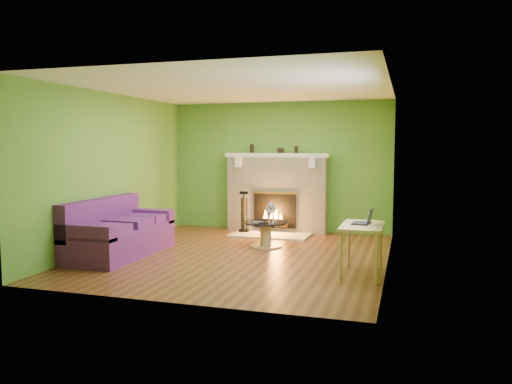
# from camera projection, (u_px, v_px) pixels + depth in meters

# --- Properties ---
(floor) EXTENTS (5.00, 5.00, 0.00)m
(floor) POSITION_uv_depth(u_px,v_px,m) (240.00, 255.00, 7.88)
(floor) COLOR #522817
(floor) RESTS_ON ground
(ceiling) EXTENTS (5.00, 5.00, 0.00)m
(ceiling) POSITION_uv_depth(u_px,v_px,m) (240.00, 88.00, 7.64)
(ceiling) COLOR white
(ceiling) RESTS_ON wall_back
(wall_back) EXTENTS (5.00, 0.00, 5.00)m
(wall_back) POSITION_uv_depth(u_px,v_px,m) (279.00, 167.00, 10.14)
(wall_back) COLOR #4D8A2D
(wall_back) RESTS_ON floor
(wall_front) EXTENTS (5.00, 0.00, 5.00)m
(wall_front) POSITION_uv_depth(u_px,v_px,m) (165.00, 185.00, 5.38)
(wall_front) COLOR #4D8A2D
(wall_front) RESTS_ON floor
(wall_left) EXTENTS (0.00, 5.00, 5.00)m
(wall_left) POSITION_uv_depth(u_px,v_px,m) (114.00, 171.00, 8.41)
(wall_left) COLOR #4D8A2D
(wall_left) RESTS_ON floor
(wall_right) EXTENTS (0.00, 5.00, 5.00)m
(wall_right) POSITION_uv_depth(u_px,v_px,m) (389.00, 175.00, 7.10)
(wall_right) COLOR #4D8A2D
(wall_right) RESTS_ON floor
(window_frame) EXTENTS (0.00, 1.20, 1.20)m
(window_frame) POSITION_uv_depth(u_px,v_px,m) (386.00, 160.00, 6.23)
(window_frame) COLOR silver
(window_frame) RESTS_ON wall_right
(window_pane) EXTENTS (0.00, 1.06, 1.06)m
(window_pane) POSITION_uv_depth(u_px,v_px,m) (385.00, 160.00, 6.23)
(window_pane) COLOR white
(window_pane) RESTS_ON wall_right
(fireplace) EXTENTS (2.10, 0.46, 1.58)m
(fireplace) POSITION_uv_depth(u_px,v_px,m) (277.00, 193.00, 10.01)
(fireplace) COLOR beige
(fireplace) RESTS_ON floor
(hearth) EXTENTS (1.50, 0.75, 0.03)m
(hearth) POSITION_uv_depth(u_px,v_px,m) (270.00, 235.00, 9.59)
(hearth) COLOR beige
(hearth) RESTS_ON floor
(mantel) EXTENTS (2.10, 0.28, 0.08)m
(mantel) POSITION_uv_depth(u_px,v_px,m) (277.00, 155.00, 9.92)
(mantel) COLOR silver
(mantel) RESTS_ON fireplace
(sofa) EXTENTS (0.90, 1.99, 0.89)m
(sofa) POSITION_uv_depth(u_px,v_px,m) (118.00, 233.00, 7.87)
(sofa) COLOR #49175A
(sofa) RESTS_ON floor
(coffee_table) EXTENTS (0.77, 0.77, 0.44)m
(coffee_table) POSITION_uv_depth(u_px,v_px,m) (266.00, 232.00, 8.51)
(coffee_table) COLOR tan
(coffee_table) RESTS_ON floor
(desk) EXTENTS (0.54, 0.93, 0.69)m
(desk) POSITION_uv_depth(u_px,v_px,m) (362.00, 231.00, 6.58)
(desk) COLOR tan
(desk) RESTS_ON floor
(cat) EXTENTS (0.35, 0.60, 0.35)m
(cat) POSITION_uv_depth(u_px,v_px,m) (271.00, 211.00, 8.50)
(cat) COLOR slate
(cat) RESTS_ON coffee_table
(remote_silver) EXTENTS (0.17, 0.05, 0.02)m
(remote_silver) POSITION_uv_depth(u_px,v_px,m) (258.00, 222.00, 8.40)
(remote_silver) COLOR gray
(remote_silver) RESTS_ON coffee_table
(remote_black) EXTENTS (0.16, 0.05, 0.02)m
(remote_black) POSITION_uv_depth(u_px,v_px,m) (264.00, 223.00, 8.31)
(remote_black) COLOR black
(remote_black) RESTS_ON coffee_table
(laptop) EXTENTS (0.28, 0.32, 0.22)m
(laptop) POSITION_uv_depth(u_px,v_px,m) (361.00, 216.00, 6.62)
(laptop) COLOR black
(laptop) RESTS_ON desk
(fire_tools) EXTENTS (0.21, 0.21, 0.80)m
(fire_tools) POSITION_uv_depth(u_px,v_px,m) (244.00, 211.00, 9.86)
(fire_tools) COLOR black
(fire_tools) RESTS_ON hearth
(mantel_vase_left) EXTENTS (0.08, 0.08, 0.18)m
(mantel_vase_left) POSITION_uv_depth(u_px,v_px,m) (252.00, 149.00, 10.09)
(mantel_vase_left) COLOR black
(mantel_vase_left) RESTS_ON mantel
(mantel_vase_right) EXTENTS (0.07, 0.07, 0.14)m
(mantel_vase_right) POSITION_uv_depth(u_px,v_px,m) (296.00, 150.00, 9.83)
(mantel_vase_right) COLOR black
(mantel_vase_right) RESTS_ON mantel
(mantel_box) EXTENTS (0.12, 0.08, 0.10)m
(mantel_box) POSITION_uv_depth(u_px,v_px,m) (281.00, 151.00, 9.92)
(mantel_box) COLOR black
(mantel_box) RESTS_ON mantel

